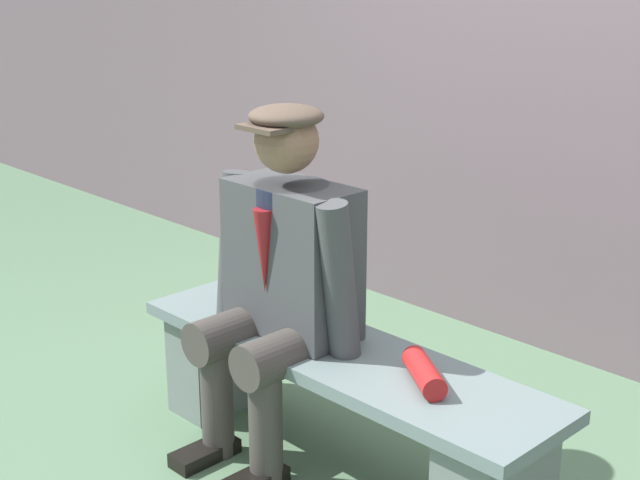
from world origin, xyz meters
TOP-DOWN VIEW (x-y plane):
  - ground_plane at (0.00, 0.00)m, footprint 30.00×30.00m
  - bench at (0.00, 0.00)m, footprint 1.56×0.42m
  - seated_man at (0.22, 0.05)m, footprint 0.62×0.54m
  - rolled_magazine at (-0.35, 0.00)m, footprint 0.24×0.19m
  - stadium_wall at (0.00, -1.42)m, footprint 12.00×0.24m

SIDE VIEW (x-z plane):
  - ground_plane at x=0.00m, z-range 0.00..0.00m
  - bench at x=0.00m, z-range 0.05..0.48m
  - rolled_magazine at x=-0.35m, z-range 0.43..0.50m
  - seated_man at x=0.22m, z-range 0.05..1.24m
  - stadium_wall at x=0.00m, z-range 0.00..2.28m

